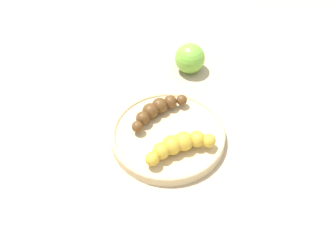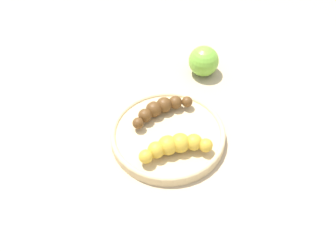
# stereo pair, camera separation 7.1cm
# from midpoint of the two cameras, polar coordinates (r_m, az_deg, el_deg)

# --- Properties ---
(ground_plane) EXTENTS (2.40, 2.40, 0.00)m
(ground_plane) POSITION_cam_midpoint_polar(r_m,az_deg,el_deg) (0.74, -2.75, -2.10)
(ground_plane) COLOR tan
(fruit_bowl) EXTENTS (0.22, 0.22, 0.02)m
(fruit_bowl) POSITION_cam_midpoint_polar(r_m,az_deg,el_deg) (0.73, -2.78, -1.50)
(fruit_bowl) COLOR #D1B784
(fruit_bowl) RESTS_ON ground_plane
(banana_overripe) EXTENTS (0.06, 0.13, 0.03)m
(banana_overripe) POSITION_cam_midpoint_polar(r_m,az_deg,el_deg) (0.74, -4.47, 2.34)
(banana_overripe) COLOR #593819
(banana_overripe) RESTS_ON fruit_bowl
(banana_spotted) EXTENTS (0.09, 0.11, 0.04)m
(banana_spotted) POSITION_cam_midpoint_polar(r_m,az_deg,el_deg) (0.68, -1.38, -3.05)
(banana_spotted) COLOR gold
(banana_spotted) RESTS_ON fruit_bowl
(apple_green) EXTENTS (0.07, 0.07, 0.07)m
(apple_green) POSITION_cam_midpoint_polar(r_m,az_deg,el_deg) (0.86, 0.92, 10.02)
(apple_green) COLOR #72B238
(apple_green) RESTS_ON ground_plane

